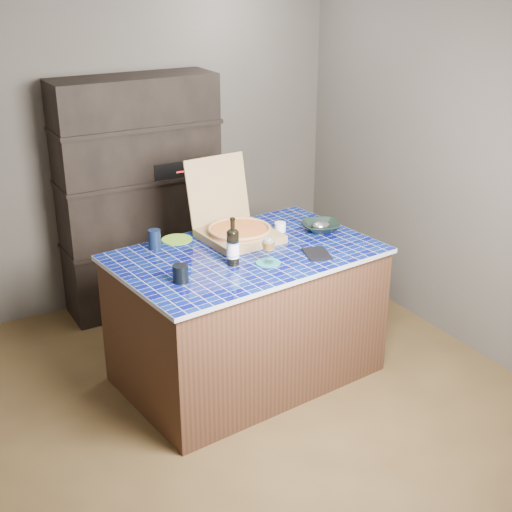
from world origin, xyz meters
TOP-DOWN VIEW (x-y plane):
  - room at (0.00, 0.00)m, footprint 3.50×3.50m
  - shelving_unit at (0.00, 1.53)m, footprint 1.20×0.41m
  - kitchen_island at (0.19, 0.20)m, footprint 1.71×1.19m
  - pizza_box at (0.25, 0.43)m, footprint 0.49×0.58m
  - mead_bottle at (0.02, 0.06)m, footprint 0.08×0.08m
  - teal_trivet at (0.22, -0.03)m, footprint 0.15×0.15m
  - wine_glass at (0.22, -0.03)m, footprint 0.08×0.08m
  - tumbler at (-0.35, -0.01)m, footprint 0.09×0.09m
  - dvd_case at (0.54, -0.06)m, footprint 0.19×0.23m
  - bowl at (0.80, 0.27)m, footprint 0.31×0.31m
  - foil_contents at (0.80, 0.27)m, footprint 0.12×0.10m
  - white_jar at (0.56, 0.40)m, footprint 0.07×0.07m
  - navy_cup at (-0.28, 0.53)m, footprint 0.08×0.08m
  - green_trivet at (-0.11, 0.60)m, footprint 0.20×0.20m

SIDE VIEW (x-z plane):
  - kitchen_island at x=0.19m, z-range 0.00..0.89m
  - teal_trivet at x=0.22m, z-range 0.88..0.89m
  - green_trivet at x=-0.11m, z-range 0.88..0.89m
  - dvd_case at x=0.54m, z-range 0.88..0.90m
  - shelving_unit at x=0.00m, z-range 0.00..1.80m
  - bowl at x=0.80m, z-range 0.88..0.95m
  - white_jar at x=0.56m, z-range 0.88..0.95m
  - foil_contents at x=0.80m, z-range 0.90..0.95m
  - tumbler at x=-0.35m, z-range 0.88..0.98m
  - navy_cup at x=-0.28m, z-range 0.88..1.01m
  - pizza_box at x=0.25m, z-range 0.71..1.20m
  - mead_bottle at x=0.02m, z-range 0.85..1.15m
  - wine_glass at x=0.22m, z-range 0.92..1.09m
  - room at x=0.00m, z-range -0.50..3.00m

